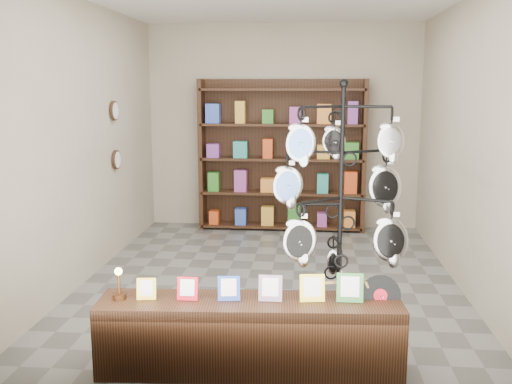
% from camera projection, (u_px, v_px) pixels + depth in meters
% --- Properties ---
extents(ground, '(5.00, 5.00, 0.00)m').
position_uv_depth(ground, '(270.00, 279.00, 6.28)').
color(ground, slate).
rests_on(ground, ground).
extents(room_envelope, '(5.00, 5.00, 5.00)m').
position_uv_depth(room_envelope, '(271.00, 110.00, 5.95)').
color(room_envelope, '#B6AB92').
rests_on(room_envelope, ground).
extents(display_tree, '(1.10, 1.04, 2.14)m').
position_uv_depth(display_tree, '(341.00, 198.00, 4.39)').
color(display_tree, black).
rests_on(display_tree, ground).
extents(front_shelf, '(2.24, 0.60, 0.79)m').
position_uv_depth(front_shelf, '(250.00, 335.00, 4.21)').
color(front_shelf, black).
rests_on(front_shelf, ground).
extents(back_shelving, '(2.42, 0.36, 2.20)m').
position_uv_depth(back_shelving, '(282.00, 160.00, 8.34)').
color(back_shelving, black).
rests_on(back_shelving, ground).
extents(wall_clocks, '(0.03, 0.24, 0.84)m').
position_uv_depth(wall_clocks, '(115.00, 135.00, 6.98)').
color(wall_clocks, black).
rests_on(wall_clocks, ground).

